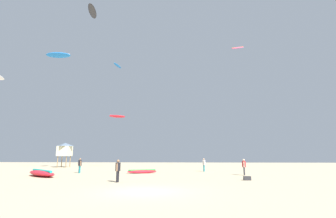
{
  "coord_description": "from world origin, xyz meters",
  "views": [
    {
      "loc": [
        2.14,
        -14.34,
        1.97
      ],
      "look_at": [
        0.0,
        21.75,
        8.79
      ],
      "focal_mm": 26.49,
      "sensor_mm": 36.0,
      "label": 1
    }
  ],
  "objects_px": {
    "cooler_box": "(247,178)",
    "kite_aloft_0": "(117,116)",
    "kite_aloft_1": "(58,55)",
    "kite_aloft_3": "(92,11)",
    "person_right": "(204,164)",
    "kite_grounded_near": "(42,173)",
    "kite_aloft_5": "(238,48)",
    "kite_grounded_mid": "(142,171)",
    "lifeguard_tower": "(65,149)",
    "person_left": "(80,164)",
    "person_foreground": "(118,169)",
    "kite_aloft_4": "(118,66)",
    "person_midground": "(244,166)"
  },
  "relations": [
    {
      "from": "cooler_box",
      "to": "kite_aloft_0",
      "type": "relative_size",
      "value": 0.18
    },
    {
      "from": "kite_aloft_0",
      "to": "person_midground",
      "type": "bearing_deg",
      "value": -44.67
    },
    {
      "from": "person_left",
      "to": "kite_aloft_5",
      "type": "xyz_separation_m",
      "value": [
        23.3,
        19.87,
        22.78
      ]
    },
    {
      "from": "lifeguard_tower",
      "to": "kite_aloft_0",
      "type": "bearing_deg",
      "value": 15.22
    },
    {
      "from": "person_foreground",
      "to": "kite_aloft_5",
      "type": "height_order",
      "value": "kite_aloft_5"
    },
    {
      "from": "kite_aloft_0",
      "to": "kite_grounded_mid",
      "type": "bearing_deg",
      "value": -64.96
    },
    {
      "from": "lifeguard_tower",
      "to": "kite_aloft_3",
      "type": "relative_size",
      "value": 1.02
    },
    {
      "from": "person_right",
      "to": "kite_aloft_5",
      "type": "height_order",
      "value": "kite_aloft_5"
    },
    {
      "from": "kite_grounded_mid",
      "to": "lifeguard_tower",
      "type": "relative_size",
      "value": 0.85
    },
    {
      "from": "person_midground",
      "to": "person_left",
      "type": "bearing_deg",
      "value": 7.89
    },
    {
      "from": "kite_aloft_0",
      "to": "person_foreground",
      "type": "bearing_deg",
      "value": -74.48
    },
    {
      "from": "person_foreground",
      "to": "kite_aloft_5",
      "type": "relative_size",
      "value": 0.66
    },
    {
      "from": "person_midground",
      "to": "person_foreground",
      "type": "bearing_deg",
      "value": 47.69
    },
    {
      "from": "person_left",
      "to": "kite_aloft_4",
      "type": "xyz_separation_m",
      "value": [
        -2.13,
        21.84,
        20.23
      ]
    },
    {
      "from": "lifeguard_tower",
      "to": "cooler_box",
      "type": "xyz_separation_m",
      "value": [
        25.66,
        -21.16,
        -2.89
      ]
    },
    {
      "from": "person_foreground",
      "to": "person_left",
      "type": "height_order",
      "value": "person_left"
    },
    {
      "from": "person_right",
      "to": "cooler_box",
      "type": "xyz_separation_m",
      "value": [
        2.56,
        -11.16,
        -0.79
      ]
    },
    {
      "from": "person_midground",
      "to": "kite_grounded_mid",
      "type": "xyz_separation_m",
      "value": [
        -10.93,
        2.3,
        -0.76
      ]
    },
    {
      "from": "person_right",
      "to": "kite_grounded_near",
      "type": "height_order",
      "value": "person_right"
    },
    {
      "from": "kite_aloft_3",
      "to": "person_left",
      "type": "bearing_deg",
      "value": -72.8
    },
    {
      "from": "person_right",
      "to": "kite_aloft_5",
      "type": "bearing_deg",
      "value": -124.36
    },
    {
      "from": "person_midground",
      "to": "person_right",
      "type": "distance_m",
      "value": 6.85
    },
    {
      "from": "person_foreground",
      "to": "kite_aloft_4",
      "type": "bearing_deg",
      "value": 112.06
    },
    {
      "from": "person_midground",
      "to": "kite_aloft_0",
      "type": "xyz_separation_m",
      "value": [
        -18.31,
        18.1,
        8.17
      ]
    },
    {
      "from": "person_foreground",
      "to": "kite_grounded_mid",
      "type": "distance_m",
      "value": 9.79
    },
    {
      "from": "person_foreground",
      "to": "kite_aloft_1",
      "type": "height_order",
      "value": "kite_aloft_1"
    },
    {
      "from": "lifeguard_tower",
      "to": "kite_aloft_3",
      "type": "xyz_separation_m",
      "value": [
        7.47,
        -10.17,
        19.66
      ]
    },
    {
      "from": "kite_aloft_3",
      "to": "person_right",
      "type": "bearing_deg",
      "value": 0.65
    },
    {
      "from": "cooler_box",
      "to": "kite_aloft_3",
      "type": "bearing_deg",
      "value": 148.86
    },
    {
      "from": "person_left",
      "to": "person_right",
      "type": "bearing_deg",
      "value": 153.06
    },
    {
      "from": "person_foreground",
      "to": "kite_grounded_mid",
      "type": "xyz_separation_m",
      "value": [
        0.29,
        9.75,
        -0.78
      ]
    },
    {
      "from": "kite_aloft_1",
      "to": "kite_grounded_mid",
      "type": "bearing_deg",
      "value": -28.88
    },
    {
      "from": "kite_grounded_mid",
      "to": "lifeguard_tower",
      "type": "xyz_separation_m",
      "value": [
        -15.79,
        13.51,
        2.86
      ]
    },
    {
      "from": "kite_aloft_0",
      "to": "kite_aloft_5",
      "type": "relative_size",
      "value": 1.19
    },
    {
      "from": "kite_grounded_near",
      "to": "kite_aloft_5",
      "type": "distance_m",
      "value": 42.2
    },
    {
      "from": "person_right",
      "to": "cooler_box",
      "type": "relative_size",
      "value": 2.92
    },
    {
      "from": "kite_aloft_4",
      "to": "cooler_box",
      "type": "bearing_deg",
      "value": -56.66
    },
    {
      "from": "person_foreground",
      "to": "lifeguard_tower",
      "type": "height_order",
      "value": "lifeguard_tower"
    },
    {
      "from": "person_right",
      "to": "kite_grounded_mid",
      "type": "xyz_separation_m",
      "value": [
        -7.31,
        -3.52,
        -0.76
      ]
    },
    {
      "from": "person_foreground",
      "to": "kite_grounded_mid",
      "type": "height_order",
      "value": "person_foreground"
    },
    {
      "from": "kite_aloft_1",
      "to": "kite_aloft_3",
      "type": "distance_m",
      "value": 10.2
    },
    {
      "from": "person_foreground",
      "to": "kite_aloft_5",
      "type": "distance_m",
      "value": 40.57
    },
    {
      "from": "cooler_box",
      "to": "kite_aloft_0",
      "type": "bearing_deg",
      "value": 126.34
    },
    {
      "from": "person_left",
      "to": "lifeguard_tower",
      "type": "distance_m",
      "value": 16.44
    },
    {
      "from": "cooler_box",
      "to": "kite_grounded_mid",
      "type": "bearing_deg",
      "value": 142.23
    },
    {
      "from": "kite_aloft_5",
      "to": "kite_aloft_3",
      "type": "bearing_deg",
      "value": -146.46
    },
    {
      "from": "cooler_box",
      "to": "kite_aloft_3",
      "type": "xyz_separation_m",
      "value": [
        -18.19,
        10.99,
        22.55
      ]
    },
    {
      "from": "person_right",
      "to": "kite_aloft_4",
      "type": "xyz_separation_m",
      "value": [
        -16.62,
        17.99,
        20.25
      ]
    },
    {
      "from": "person_left",
      "to": "kite_aloft_1",
      "type": "bearing_deg",
      "value": -88.17
    },
    {
      "from": "lifeguard_tower",
      "to": "kite_aloft_1",
      "type": "xyz_separation_m",
      "value": [
        -0.04,
        -4.78,
        15.35
      ]
    }
  ]
}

